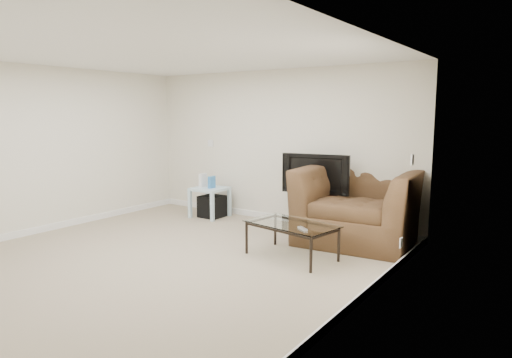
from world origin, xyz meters
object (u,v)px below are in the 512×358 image
Objects in this scene: tv_stand at (317,211)px; side_table at (210,202)px; television at (317,173)px; recliner at (359,193)px; coffee_table at (291,240)px; subwoofer at (212,206)px.

tv_stand is 1.98m from side_table.
television is 0.60× the size of recliner.
side_table is (-1.97, -0.23, -0.04)m from tv_stand.
tv_stand is 1.42m from coffee_table.
coffee_table is (2.31, -1.15, -0.04)m from side_table.
subwoofer is at bearing 179.92° from tv_stand.
recliner is at bearing 0.00° from side_table.
side_table is at bearing 153.60° from coffee_table.
tv_stand is at bearing 86.74° from television.
tv_stand is at bearing 103.99° from coffee_table.
subwoofer is 0.24× the size of recliner.
coffee_table is (0.34, -1.38, -0.08)m from tv_stand.
subwoofer is at bearing 152.83° from coffee_table.
side_table reaches higher than coffee_table.
side_table is at bearing -179.52° from tv_stand.
subwoofer is 2.56m from coffee_table.
television is 0.80m from recliner.
television is 2.07m from subwoofer.
recliner is at bearing -23.21° from tv_stand.
television is 2.08m from side_table.
television is at bearing 104.16° from coffee_table.
tv_stand is 0.75× the size of television.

